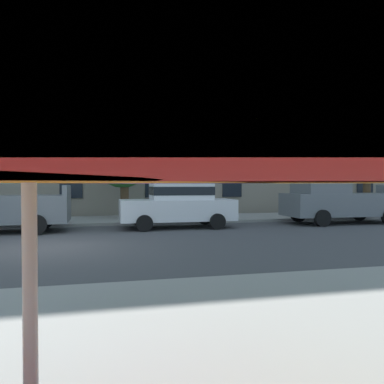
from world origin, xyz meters
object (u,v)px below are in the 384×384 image
pickup_gray_downstreet (338,200)px  street_tree_middle (122,155)px  sedan_white (178,203)px  street_tree_right (371,137)px  patio_umbrella (28,119)px

pickup_gray_downstreet → street_tree_middle: size_ratio=1.15×
sedan_white → street_tree_right: (10.82, 2.70, 3.20)m
pickup_gray_downstreet → street_tree_right: 5.61m
pickup_gray_downstreet → street_tree_right: (3.80, 2.70, 3.12)m
street_tree_middle → patio_umbrella: (-1.21, -15.94, -1.08)m
sedan_white → street_tree_middle: bearing=121.3°
street_tree_middle → patio_umbrella: street_tree_middle is taller
sedan_white → pickup_gray_downstreet: (7.02, 0.00, 0.08)m
pickup_gray_downstreet → street_tree_right: street_tree_right is taller
pickup_gray_downstreet → street_tree_middle: 9.77m
sedan_white → street_tree_right: street_tree_right is taller
pickup_gray_downstreet → patio_umbrella: size_ratio=1.30×
street_tree_middle → street_tree_right: size_ratio=0.76×
patio_umbrella → street_tree_middle: bearing=85.7°
pickup_gray_downstreet → street_tree_middle: (-8.99, 3.24, 2.00)m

